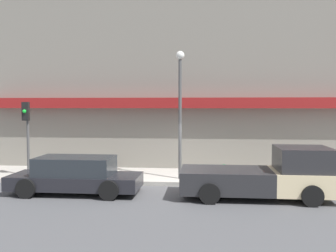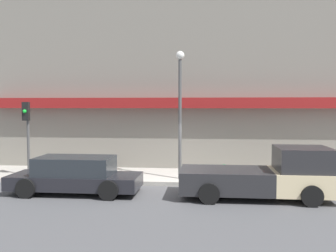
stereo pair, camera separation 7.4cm
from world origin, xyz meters
name	(u,v)px [view 2 (the right image)]	position (x,y,z in m)	size (l,w,h in m)	color
ground_plane	(170,186)	(0.00, 0.00, 0.00)	(80.00, 80.00, 0.00)	#4C4C4F
sidewalk	(173,176)	(0.00, 1.65, 0.09)	(36.00, 3.30, 0.17)	#ADA89E
building	(179,74)	(0.01, 4.78, 4.93)	(19.80, 3.80, 9.88)	gray
pickup_truck	(267,176)	(3.61, -1.54, 0.80)	(5.32, 2.27, 1.82)	beige
parked_car	(75,175)	(-3.37, -1.54, 0.68)	(4.82, 1.98, 1.37)	black
fire_hydrant	(224,172)	(2.21, 0.74, 0.50)	(0.22, 0.22, 0.65)	#196633
street_lamp	(180,99)	(0.36, 0.78, 3.54)	(0.36, 0.36, 5.36)	#4C4C4C
traffic_light	(27,125)	(-6.26, 0.55, 2.42)	(0.28, 0.42, 3.25)	#4C4C4C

